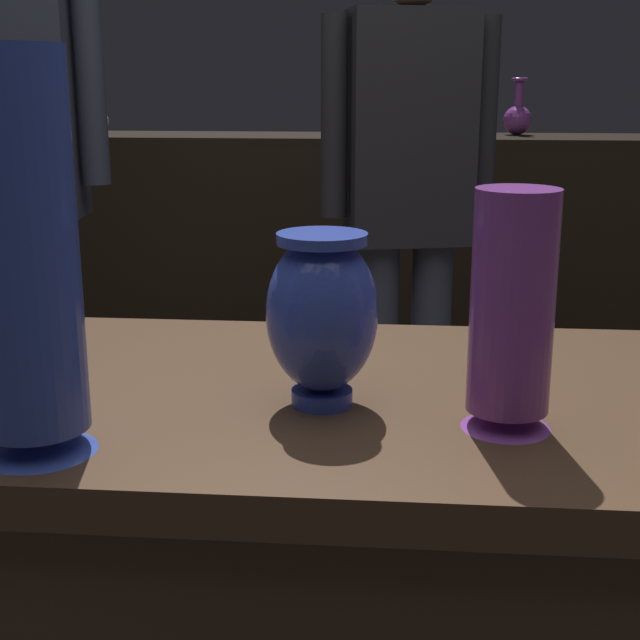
{
  "coord_description": "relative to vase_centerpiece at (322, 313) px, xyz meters",
  "views": [
    {
      "loc": [
        0.1,
        -1.11,
        1.19
      ],
      "look_at": [
        0.01,
        -0.03,
        0.9
      ],
      "focal_mm": 50.55,
      "sensor_mm": 36.0,
      "label": 1
    }
  ],
  "objects": [
    {
      "name": "back_display_shelf",
      "position": [
        -0.01,
        2.26,
        -0.42
      ],
      "size": [
        2.6,
        0.4,
        0.99
      ],
      "color": "black",
      "rests_on": "ground_plane"
    },
    {
      "name": "vase_centerpiece",
      "position": [
        0.0,
        0.0,
        0.0
      ],
      "size": [
        0.14,
        0.14,
        0.21
      ],
      "color": "#2D429E",
      "rests_on": "display_plinth"
    },
    {
      "name": "vase_tall_behind",
      "position": [
        -0.29,
        -0.17,
        0.09
      ],
      "size": [
        0.13,
        0.13,
        0.42
      ],
      "color": "#2D429E",
      "rests_on": "display_plinth"
    },
    {
      "name": "vase_left_accent",
      "position": [
        0.22,
        -0.06,
        0.02
      ],
      "size": [
        0.1,
        0.1,
        0.28
      ],
      "color": "#7A388E",
      "rests_on": "display_plinth"
    },
    {
      "name": "shelf_vase_right",
      "position": [
        0.51,
        2.33,
        0.14
      ],
      "size": [
        0.1,
        0.1,
        0.2
      ],
      "color": "#7A388E",
      "rests_on": "back_display_shelf"
    },
    {
      "name": "shelf_vase_far_left",
      "position": [
        -1.05,
        2.33,
        0.12
      ],
      "size": [
        0.08,
        0.08,
        0.15
      ],
      "color": "silver",
      "rests_on": "back_display_shelf"
    },
    {
      "name": "visitor_center_back",
      "position": [
        0.11,
        1.37,
        -0.02
      ],
      "size": [
        0.46,
        0.25,
        1.54
      ],
      "rotation": [
        0.0,
        0.0,
        3.37
      ],
      "color": "#333847",
      "rests_on": "ground_plane"
    },
    {
      "name": "visitor_near_left",
      "position": [
        -0.87,
        1.15,
        0.1
      ],
      "size": [
        0.47,
        0.2,
        1.72
      ],
      "rotation": [
        0.0,
        0.0,
        3.22
      ],
      "color": "#846B56",
      "rests_on": "ground_plane"
    }
  ]
}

